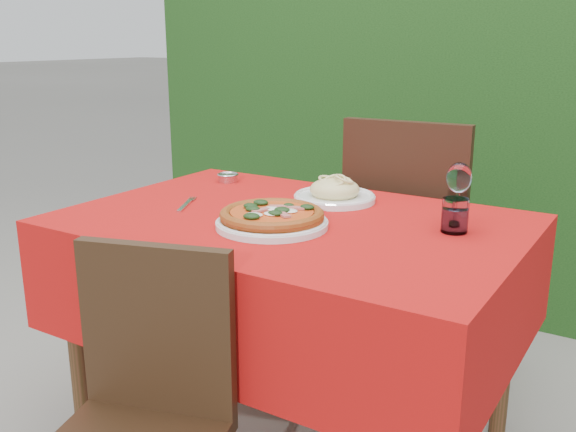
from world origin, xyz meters
The scene contains 10 objects.
hedge centered at (0.00, 1.55, 0.92)m, with size 3.20×0.55×1.78m.
dining_table centered at (0.00, 0.00, 0.60)m, with size 1.26×0.86×0.75m.
chair_near centered at (-0.01, -0.60, 0.46)m, with size 0.45×0.45×0.80m.
chair_far centered at (0.11, 0.64, 0.56)m, with size 0.47×0.47×0.97m.
pizza_plate centered at (0.00, -0.10, 0.77)m, with size 0.30×0.30×0.06m.
pasta_plate centered at (0.01, 0.23, 0.77)m, with size 0.25×0.25×0.07m.
water_glass centered at (0.43, 0.11, 0.79)m, with size 0.07×0.07×0.09m.
wine_glass centered at (0.41, 0.20, 0.86)m, with size 0.07×0.07×0.17m.
fork centered at (-0.34, -0.06, 0.75)m, with size 0.02×0.19×0.00m, color silver.
steel_ramekin centered at (-0.43, 0.28, 0.76)m, with size 0.07×0.07×0.03m, color silver.
Camera 1 is at (0.91, -1.47, 1.24)m, focal length 40.00 mm.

